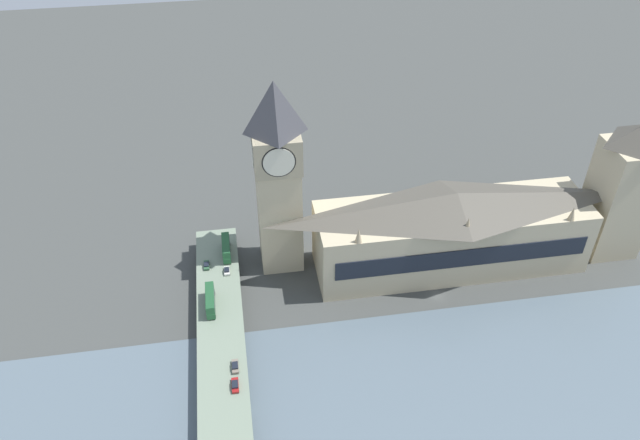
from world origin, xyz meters
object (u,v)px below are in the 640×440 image
at_px(car_southbound_tail, 207,265).
at_px(road_bridge, 224,403).
at_px(double_decker_bus_rear, 226,248).
at_px(car_northbound_lead, 227,271).
at_px(parliament_hall, 452,230).
at_px(car_southbound_lead, 235,366).
at_px(victoria_tower, 621,189).
at_px(car_northbound_tail, 235,385).
at_px(double_decker_bus_lead, 210,300).
at_px(clock_tower, 278,173).

bearing_deg(car_southbound_tail, road_bridge, -176.25).
distance_m(double_decker_bus_rear, car_northbound_lead, 9.25).
bearing_deg(car_northbound_lead, road_bridge, 176.57).
xyz_separation_m(parliament_hall, car_southbound_lead, (-38.73, 73.76, -7.73)).
bearing_deg(car_southbound_lead, victoria_tower, -73.50).
distance_m(road_bridge, car_northbound_tail, 5.46).
bearing_deg(car_southbound_tail, car_northbound_tail, -172.21).
bearing_deg(road_bridge, double_decker_bus_lead, 4.03).
bearing_deg(double_decker_bus_lead, parliament_hall, -79.93).
bearing_deg(parliament_hall, car_northbound_lead, 89.63).
bearing_deg(double_decker_bus_lead, car_southbound_tail, 3.23).
distance_m(double_decker_bus_rear, car_northbound_tail, 54.55).
relative_size(road_bridge, car_southbound_tail, 33.18).
bearing_deg(car_southbound_tail, double_decker_bus_lead, -176.77).
bearing_deg(car_southbound_tail, car_southbound_lead, -170.64).
distance_m(victoria_tower, road_bridge, 144.55).
height_order(road_bridge, car_southbound_lead, car_southbound_lead).
bearing_deg(double_decker_bus_rear, victoria_tower, -94.11).
relative_size(victoria_tower, car_southbound_lead, 11.33).
bearing_deg(car_southbound_lead, car_northbound_tail, 176.88).
bearing_deg(car_northbound_tail, car_southbound_tail, 7.79).
xyz_separation_m(road_bridge, car_northbound_lead, (49.47, -2.96, 1.86)).
bearing_deg(parliament_hall, road_bridge, 122.35).
relative_size(double_decker_bus_lead, car_southbound_lead, 2.54).
bearing_deg(car_northbound_tail, car_northbound_lead, 0.36).
bearing_deg(double_decker_bus_rear, car_northbound_lead, 177.89).
relative_size(parliament_hall, car_southbound_tail, 20.63).
distance_m(victoria_tower, car_northbound_lead, 132.78).
height_order(parliament_hall, car_southbound_lead, parliament_hall).
relative_size(parliament_hall, car_northbound_tail, 18.71).
relative_size(clock_tower, double_decker_bus_lead, 5.64).
bearing_deg(road_bridge, car_southbound_lead, -19.29).
relative_size(car_northbound_lead, car_northbound_tail, 0.82).
bearing_deg(double_decker_bus_lead, car_northbound_lead, -20.30).
xyz_separation_m(car_northbound_lead, car_northbound_tail, (-45.50, -0.28, 0.02)).
bearing_deg(car_southbound_lead, car_southbound_tail, 9.36).
xyz_separation_m(clock_tower, car_northbound_lead, (-10.22, 18.73, -28.91)).
bearing_deg(car_northbound_tail, clock_tower, -18.32).
height_order(victoria_tower, double_decker_bus_rear, victoria_tower).
bearing_deg(car_northbound_lead, double_decker_bus_rear, -2.11).
bearing_deg(double_decker_bus_rear, clock_tower, -86.24).
xyz_separation_m(clock_tower, double_decker_bus_rear, (-1.21, 18.40, -26.83)).
bearing_deg(double_decker_bus_rear, car_northbound_tail, 179.95).
bearing_deg(car_southbound_lead, parliament_hall, -62.29).
bearing_deg(car_northbound_lead, car_southbound_tail, 59.74).
bearing_deg(parliament_hall, car_northbound_tail, 121.28).
distance_m(parliament_hall, clock_tower, 60.50).
xyz_separation_m(car_northbound_lead, car_southbound_lead, (-39.21, -0.63, 0.02)).
relative_size(car_southbound_lead, car_southbound_tail, 1.08).
relative_size(double_decker_bus_rear, car_southbound_tail, 2.60).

